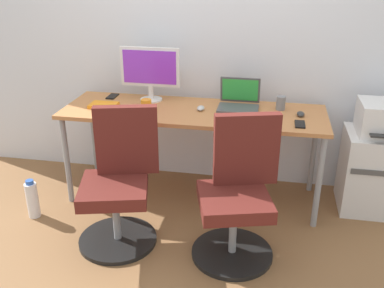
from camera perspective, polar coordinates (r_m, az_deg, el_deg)
The scene contains 18 objects.
ground_plane at distance 3.66m, azimuth 0.15°, elevation -6.70°, with size 5.28×5.28×0.00m, color brown.
back_wall at distance 3.60m, azimuth 1.39°, elevation 14.87°, with size 4.40×0.04×2.60m, color silver.
desk at distance 3.36m, azimuth 0.16°, elevation 3.47°, with size 2.02×0.64×0.75m.
office_chair_left at distance 2.98m, azimuth -9.51°, elevation -5.22°, with size 0.54×0.54×0.94m.
office_chair_right at distance 2.83m, azimuth 6.03°, elevation -6.72°, with size 0.54×0.54×0.94m.
side_cabinet at distance 3.63m, azimuth 22.93°, elevation -3.35°, with size 0.50×0.44×0.63m.
water_bottle_on_floor at distance 3.52m, azimuth -20.20°, elevation -6.83°, with size 0.09×0.09×0.31m.
desktop_monitor at distance 3.53m, azimuth -5.52°, elevation 9.61°, with size 0.48×0.18×0.43m.
open_laptop at distance 3.40m, azimuth 6.17°, elevation 5.64°, with size 0.31×0.27×0.22m.
keyboard_by_monitor at distance 3.22m, azimuth -8.02°, elevation 3.64°, with size 0.34×0.12×0.02m, color #B7B7B7.
keyboard_by_laptop at distance 3.08m, azimuth 6.16°, elevation 2.81°, with size 0.34×0.12×0.02m, color #B7B7B7.
mouse_by_monitor at distance 3.31m, azimuth 14.06°, elevation 3.84°, with size 0.06×0.10×0.03m, color #2D2D2D.
mouse_by_laptop at distance 3.34m, azimuth 1.15°, elevation 4.73°, with size 0.06×0.10×0.03m, color #B7B7B7.
coffee_mug at distance 3.33m, azimuth -6.01°, elevation 5.07°, with size 0.08×0.08×0.09m, color orange.
pen_cup at distance 3.41m, azimuth 11.57°, elevation 5.28°, with size 0.07×0.07×0.10m, color slate.
phone_near_monitor at distance 3.72m, azimuth -10.39°, elevation 6.17°, with size 0.07×0.14×0.01m, color black.
phone_near_laptop at distance 3.14m, azimuth 13.97°, elevation 2.54°, with size 0.07×0.14×0.01m, color black.
notebook at distance 3.48m, azimuth -11.52°, elevation 5.00°, with size 0.21×0.15×0.03m, color orange.
Camera 1 is at (0.58, -3.10, 1.85)m, focal length 40.66 mm.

